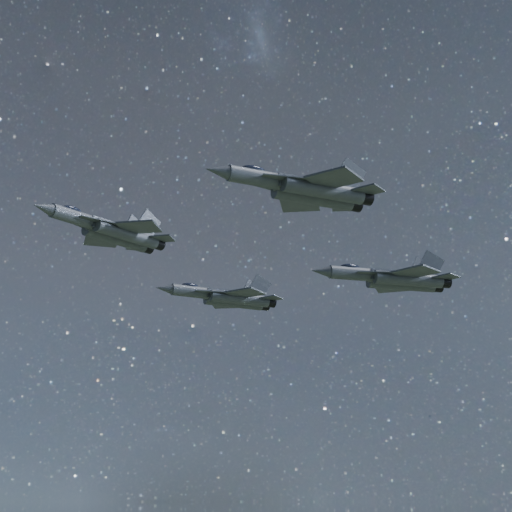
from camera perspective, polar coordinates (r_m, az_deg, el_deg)
jet_lead at (r=76.99m, az=-10.47°, el=1.83°), size 15.10×10.14×3.82m
jet_left at (r=96.24m, az=-2.11°, el=-3.02°), size 15.94×11.20×4.02m
jet_right at (r=72.24m, az=3.60°, el=4.91°), size 17.04×11.96×4.30m
jet_slot at (r=93.93m, az=9.98°, el=-1.62°), size 17.82×12.08×4.48m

